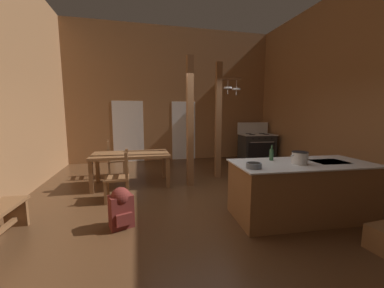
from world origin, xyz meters
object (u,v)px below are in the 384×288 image
stove_range (256,147)px  backpack (121,206)px  mixing_bowl_on_counter (254,165)px  ladderback_chair_near_window (120,177)px  bottle_tall_on_counter (272,154)px  ladderback_chair_by_post (114,159)px  stockpot_on_counter (300,158)px  dining_table (131,157)px  kitchen_island (301,190)px

stove_range → backpack: size_ratio=2.21×
backpack → mixing_bowl_on_counter: 1.98m
ladderback_chair_near_window → bottle_tall_on_counter: bearing=-25.1°
mixing_bowl_on_counter → ladderback_chair_by_post: bearing=123.3°
stove_range → stockpot_on_counter: bearing=-111.5°
stockpot_on_counter → ladderback_chair_by_post: bearing=132.7°
ladderback_chair_near_window → bottle_tall_on_counter: 2.77m
ladderback_chair_near_window → ladderback_chair_by_post: bearing=98.3°
stockpot_on_counter → bottle_tall_on_counter: bearing=127.0°
bottle_tall_on_counter → dining_table: bearing=138.1°
ladderback_chair_by_post → bottle_tall_on_counter: 4.00m
kitchen_island → mixing_bowl_on_counter: bearing=-170.9°
stockpot_on_counter → mixing_bowl_on_counter: size_ratio=1.44×
backpack → mixing_bowl_on_counter: mixing_bowl_on_counter is taller
ladderback_chair_near_window → backpack: ladderback_chair_near_window is taller
ladderback_chair_by_post → stockpot_on_counter: stockpot_on_counter is taller
stockpot_on_counter → bottle_tall_on_counter: size_ratio=1.24×
ladderback_chair_by_post → stockpot_on_counter: (2.98, -3.23, 0.53)m
stockpot_on_counter → mixing_bowl_on_counter: (-0.80, -0.08, -0.06)m
dining_table → ladderback_chair_near_window: (-0.19, -0.89, -0.20)m
dining_table → mixing_bowl_on_counter: mixing_bowl_on_counter is taller
ladderback_chair_near_window → backpack: 1.12m
stockpot_on_counter → bottle_tall_on_counter: bottle_tall_on_counter is taller
dining_table → bottle_tall_on_counter: size_ratio=6.86×
ladderback_chair_near_window → stockpot_on_counter: size_ratio=3.10×
ladderback_chair_by_post → bottle_tall_on_counter: bearing=-46.7°
kitchen_island → ladderback_chair_near_window: (-2.84, 1.42, 0.01)m
backpack → bottle_tall_on_counter: size_ratio=2.40×
dining_table → ladderback_chair_by_post: (-0.44, 0.84, -0.20)m
kitchen_island → ladderback_chair_near_window: ladderback_chair_near_window is taller
ladderback_chair_near_window → stove_range: bearing=31.5°
ladderback_chair_by_post → backpack: bearing=-83.1°
dining_table → stockpot_on_counter: 3.49m
kitchen_island → mixing_bowl_on_counter: size_ratio=10.41×
bottle_tall_on_counter → backpack: bearing=179.0°
backpack → mixing_bowl_on_counter: (1.83, -0.46, 0.61)m
mixing_bowl_on_counter → bottle_tall_on_counter: (0.54, 0.42, 0.06)m
ladderback_chair_by_post → bottle_tall_on_counter: (2.72, -2.88, 0.53)m
kitchen_island → dining_table: 3.52m
ladderback_chair_near_window → mixing_bowl_on_counter: mixing_bowl_on_counter is taller
stove_range → ladderback_chair_near_window: 5.13m
ladderback_chair_near_window → mixing_bowl_on_counter: size_ratio=4.46×
stockpot_on_counter → kitchen_island: bearing=31.8°
ladderback_chair_by_post → mixing_bowl_on_counter: (2.17, -3.30, 0.47)m
kitchen_island → bottle_tall_on_counter: (-0.37, 0.27, 0.54)m
stove_range → bottle_tall_on_counter: 4.31m
dining_table → stockpot_on_counter: stockpot_on_counter is taller
kitchen_island → bottle_tall_on_counter: bearing=144.2°
dining_table → stockpot_on_counter: size_ratio=5.55×
stove_range → ladderback_chair_by_post: stove_range is taller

